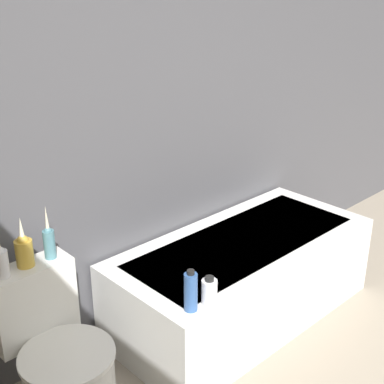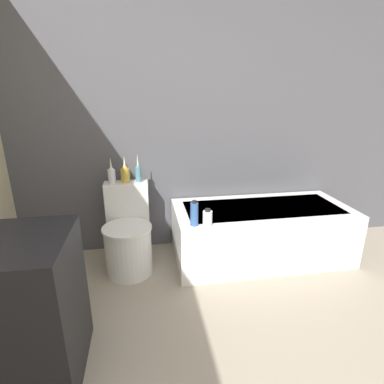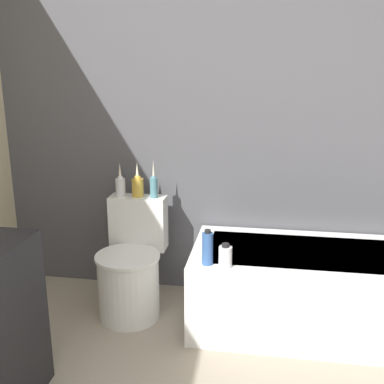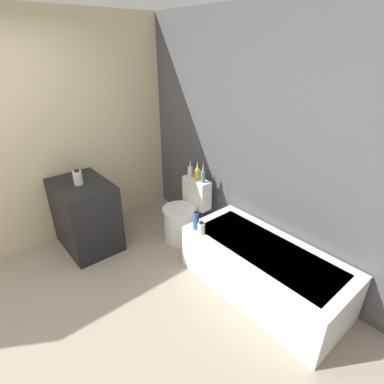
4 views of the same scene
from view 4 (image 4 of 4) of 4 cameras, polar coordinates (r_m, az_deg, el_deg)
name	(u,v)px [view 4 (image 4 of 4)]	position (r m, az deg, el deg)	size (l,w,h in m)	color
ground_plane	(37,357)	(2.99, -27.37, -26.15)	(12.00, 12.00, 0.00)	gray
wall_back_tiled	(247,142)	(3.27, 10.44, 9.29)	(6.40, 0.06, 2.60)	#4C4C51
wall_left_painted	(45,137)	(3.81, -26.24, 9.45)	(0.06, 6.40, 2.60)	beige
bathtub	(263,269)	(3.11, 13.37, -14.11)	(1.62, 0.74, 0.50)	white
toilet	(184,216)	(3.76, -1.56, -4.57)	(0.42, 0.56, 0.75)	white
vanity_counter	(86,215)	(3.78, -19.57, -4.16)	(0.79, 0.57, 0.83)	black
soap_bottle_glass	(78,178)	(3.54, -20.92, 2.56)	(0.10, 0.10, 0.17)	silver
vase_gold	(190,171)	(3.72, -0.35, 4.10)	(0.07, 0.07, 0.23)	silver
vase_silver	(197,173)	(3.65, 1.02, 3.66)	(0.08, 0.08, 0.23)	gold
vase_bronze	(203,176)	(3.56, 2.09, 3.13)	(0.05, 0.05, 0.26)	teal
shampoo_bottle_tall	(196,220)	(3.10, 0.74, -5.45)	(0.06, 0.06, 0.21)	#335999
shampoo_bottle_short	(201,228)	(3.05, 1.77, -6.90)	(0.08, 0.08, 0.14)	silver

